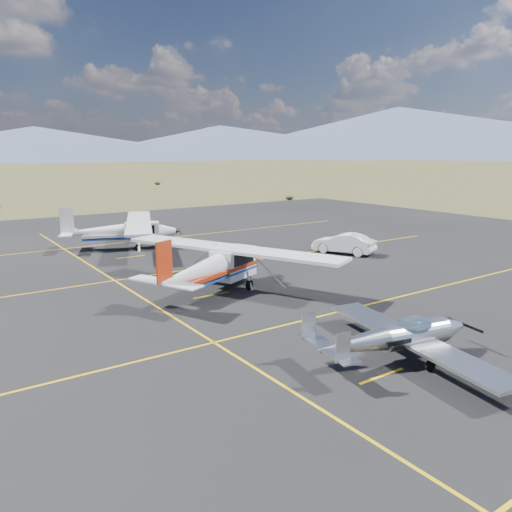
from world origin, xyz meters
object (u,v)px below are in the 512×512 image
object	(u,v)px
aircraft_cessna	(217,264)
sedan	(344,243)
aircraft_plain	(122,230)
aircraft_low_wing	(398,337)

from	to	relation	value
aircraft_cessna	sedan	world-z (taller)	aircraft_cessna
aircraft_cessna	aircraft_plain	bearing A→B (deg)	65.78
aircraft_cessna	aircraft_plain	size ratio (longest dim) A/B	1.04
aircraft_cessna	aircraft_plain	distance (m)	13.69
aircraft_cessna	sedan	xyz separation A→B (m)	(12.10, 3.32, -0.71)
aircraft_cessna	aircraft_plain	world-z (taller)	aircraft_cessna
aircraft_plain	sedan	distance (m)	15.95
aircraft_low_wing	sedan	world-z (taller)	aircraft_low_wing
aircraft_low_wing	aircraft_plain	world-z (taller)	aircraft_plain
aircraft_low_wing	sedan	distance (m)	18.16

